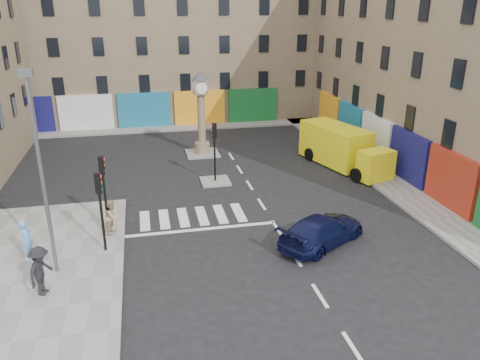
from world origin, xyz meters
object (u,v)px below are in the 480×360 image
object	(u,v)px
traffic_light_left_far	(103,181)
traffic_light_island	(214,143)
traffic_light_left_near	(100,200)
lamp_post	(40,166)
clock_pillar	(201,107)
pedestrian_dark	(41,271)
navy_sedan	(322,230)
yellow_van	(342,148)
pedestrian_blue	(27,240)
pedestrian_tan	(112,217)

from	to	relation	value
traffic_light_left_far	traffic_light_island	distance (m)	8.30
traffic_light_left_near	traffic_light_left_far	world-z (taller)	same
traffic_light_left_near	lamp_post	xyz separation A→B (m)	(-1.90, -1.40, 2.17)
traffic_light_left_near	traffic_light_left_far	xyz separation A→B (m)	(0.00, 2.40, 0.00)
lamp_post	clock_pillar	bearing A→B (deg)	61.65
traffic_light_island	pedestrian_dark	xyz separation A→B (m)	(-8.43, -10.83, -1.44)
traffic_light_left_near	traffic_light_island	xyz separation A→B (m)	(6.30, 7.80, -0.03)
navy_sedan	yellow_van	size ratio (longest dim) A/B	0.63
clock_pillar	pedestrian_blue	distance (m)	17.09
navy_sedan	pedestrian_blue	xyz separation A→B (m)	(-13.09, 1.04, 0.38)
yellow_van	pedestrian_blue	distance (m)	20.70
lamp_post	pedestrian_tan	size ratio (longest dim) A/B	4.79
traffic_light_left_far	pedestrian_dark	size ratio (longest dim) A/B	1.84
traffic_light_left_far	yellow_van	bearing A→B (deg)	23.44
pedestrian_blue	pedestrian_tan	xyz separation A→B (m)	(3.49, 1.86, -0.07)
yellow_van	pedestrian_blue	size ratio (longest dim) A/B	4.13
lamp_post	pedestrian_dark	world-z (taller)	lamp_post
clock_pillar	pedestrian_tan	distance (m)	13.78
traffic_light_left_near	clock_pillar	bearing A→B (deg)	65.45
traffic_light_left_near	traffic_light_left_far	bearing A→B (deg)	90.00
traffic_light_island	lamp_post	xyz separation A→B (m)	(-8.20, -9.20, 2.20)
traffic_light_left_far	pedestrian_blue	world-z (taller)	traffic_light_left_far
traffic_light_island	navy_sedan	bearing A→B (deg)	-68.29
traffic_light_island	pedestrian_tan	xyz separation A→B (m)	(-6.00, -6.15, -1.57)
pedestrian_dark	traffic_light_island	bearing A→B (deg)	-16.39
navy_sedan	yellow_van	world-z (taller)	yellow_van
traffic_light_left_far	clock_pillar	size ratio (longest dim) A/B	0.61
clock_pillar	yellow_van	size ratio (longest dim) A/B	0.79
pedestrian_tan	traffic_light_left_near	bearing A→B (deg)	-171.48
traffic_light_left_near	navy_sedan	distance (m)	10.16
traffic_light_island	pedestrian_dark	bearing A→B (deg)	-127.90
traffic_light_island	yellow_van	size ratio (longest dim) A/B	0.48
clock_pillar	lamp_post	bearing A→B (deg)	-118.35
traffic_light_left_far	navy_sedan	distance (m)	10.72
pedestrian_blue	lamp_post	bearing A→B (deg)	-110.56
pedestrian_blue	pedestrian_tan	size ratio (longest dim) A/B	1.08
traffic_light_island	pedestrian_tan	distance (m)	8.73
traffic_light_left_far	pedestrian_blue	bearing A→B (deg)	-140.75
clock_pillar	yellow_van	world-z (taller)	clock_pillar
traffic_light_left_near	pedestrian_tan	size ratio (longest dim) A/B	2.13
navy_sedan	pedestrian_dark	bearing A→B (deg)	66.74
clock_pillar	pedestrian_tan	bearing A→B (deg)	-116.30
traffic_light_island	navy_sedan	size ratio (longest dim) A/B	0.76
navy_sedan	yellow_van	xyz separation A→B (m)	(5.42, 10.29, 0.64)
lamp_post	navy_sedan	world-z (taller)	lamp_post
traffic_light_left_far	pedestrian_tan	bearing A→B (deg)	-68.09
lamp_post	navy_sedan	distance (m)	12.49
traffic_light_left_near	pedestrian_blue	bearing A→B (deg)	-176.28
clock_pillar	navy_sedan	size ratio (longest dim) A/B	1.26
traffic_light_left_far	navy_sedan	bearing A→B (deg)	-20.21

